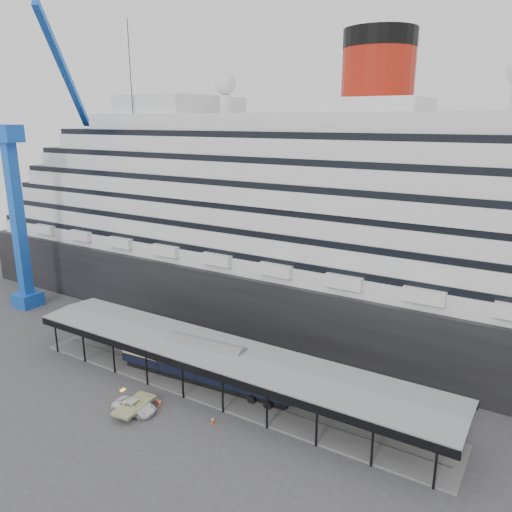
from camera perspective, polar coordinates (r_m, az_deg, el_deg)
name	(u,v)px	position (r m, az deg, el deg)	size (l,w,h in m)	color
ground	(198,408)	(60.14, -6.66, -16.90)	(200.00, 200.00, 0.00)	#3D3D40
cruise_ship	(321,209)	(79.53, 7.42, 5.34)	(130.00, 30.00, 43.90)	black
platform_canopy	(223,372)	(62.38, -3.81, -13.04)	(56.00, 9.18, 5.30)	slate
crane_blue	(21,194)	(92.94, -25.28, 6.44)	(22.63, 19.19, 47.60)	blue
port_truck	(134,407)	(60.33, -13.74, -16.37)	(2.35, 5.10, 1.42)	white
pullman_carriage	(205,362)	(63.57, -5.82, -12.01)	(24.35, 5.01, 23.74)	black
traffic_cone_left	(157,400)	(61.62, -11.21, -15.88)	(0.39, 0.39, 0.69)	#ED370D
traffic_cone_mid	(160,402)	(61.11, -10.94, -16.09)	(0.41, 0.41, 0.80)	#E3430C
traffic_cone_right	(213,420)	(57.30, -4.98, -18.18)	(0.42, 0.42, 0.79)	red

